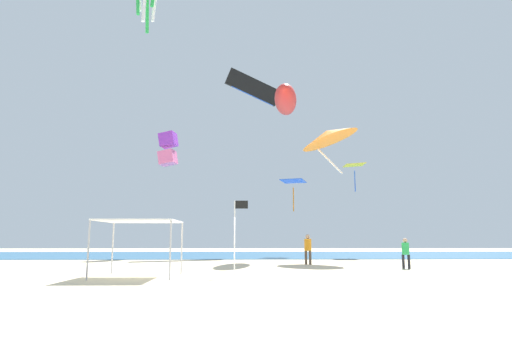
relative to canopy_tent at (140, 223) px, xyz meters
name	(u,v)px	position (x,y,z in m)	size (l,w,h in m)	color
ground	(252,278)	(4.73, -0.06, -2.28)	(110.00, 110.00, 0.10)	beige
ocean_strip	(247,255)	(4.73, 25.13, -2.21)	(110.00, 20.29, 0.03)	#28608C
canopy_tent	(140,223)	(0.00, 0.00, 0.00)	(3.20, 3.16, 2.34)	#B2B2B7
person_near_tent	(406,251)	(13.03, 4.70, -1.29)	(0.42, 0.38, 1.61)	black
person_leftmost	(308,247)	(8.35, 8.54, -1.14)	(0.44, 0.44, 1.85)	brown
banner_flag	(236,229)	(4.06, 0.52, -0.25)	(0.61, 0.06, 3.23)	silver
kite_diamond_yellow	(354,166)	(14.73, 21.17, 6.06)	(1.91, 1.92, 2.60)	yellow
kite_delta_orange	(328,135)	(10.77, 13.34, 7.11)	(4.88, 4.88, 3.85)	orange
kite_box_purple	(168,149)	(-2.67, 20.77, 7.57)	(1.81, 1.65, 3.15)	purple
kite_parafoil_black	(253,88)	(5.32, 27.37, 15.93)	(6.31, 2.05, 3.89)	black
kite_inflatable_red	(286,100)	(7.93, 17.23, 11.19)	(2.98, 6.66, 2.54)	red
kite_diamond_blue	(293,183)	(9.06, 22.19, 4.64)	(2.78, 2.78, 2.98)	blue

